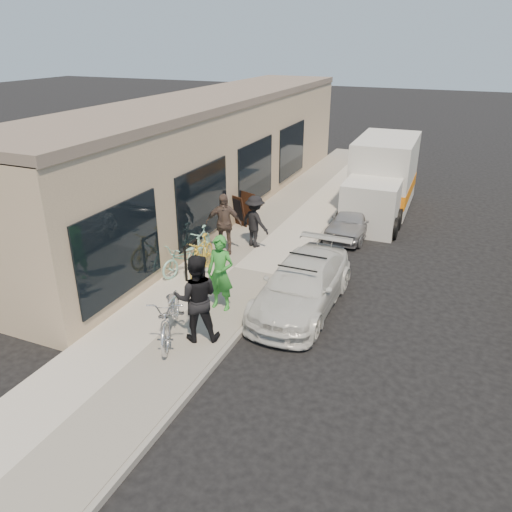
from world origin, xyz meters
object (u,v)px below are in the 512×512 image
(man_standing, at_px, (197,298))
(bystander_a, at_px, (255,221))
(bike_rack, at_px, (191,256))
(tandem_bike, at_px, (171,314))
(cruiser_bike_b, at_px, (185,258))
(cruiser_bike_c, at_px, (202,255))
(moving_truck, at_px, (382,181))
(sandwich_board, at_px, (241,209))
(sedan_white, at_px, (302,285))
(woman_rider, at_px, (220,273))
(bystander_b, at_px, (224,224))
(cruiser_bike_a, at_px, (202,243))
(sedan_silver, at_px, (353,220))

(man_standing, relative_size, bystander_a, 1.21)
(bike_rack, distance_m, man_standing, 3.11)
(tandem_bike, height_order, cruiser_bike_b, tandem_bike)
(tandem_bike, height_order, cruiser_bike_c, tandem_bike)
(moving_truck, distance_m, cruiser_bike_b, 8.76)
(sandwich_board, height_order, sedan_white, sedan_white)
(woman_rider, distance_m, bystander_b, 3.35)
(tandem_bike, relative_size, cruiser_bike_a, 1.36)
(moving_truck, distance_m, cruiser_bike_c, 8.44)
(cruiser_bike_a, bearing_deg, sandwich_board, 80.80)
(sedan_white, distance_m, cruiser_bike_c, 3.09)
(sandwich_board, height_order, cruiser_bike_b, sandwich_board)
(woman_rider, distance_m, cruiser_bike_b, 2.32)
(bike_rack, bearing_deg, man_standing, -57.53)
(cruiser_bike_a, bearing_deg, tandem_bike, -81.86)
(sedan_silver, bearing_deg, bike_rack, -118.30)
(tandem_bike, xyz_separation_m, bystander_b, (-1.01, 4.57, 0.37))
(sedan_white, height_order, sedan_silver, sedan_white)
(woman_rider, bearing_deg, moving_truck, 78.50)
(woman_rider, bearing_deg, sandwich_board, 111.18)
(moving_truck, height_order, bystander_a, moving_truck)
(sedan_white, distance_m, man_standing, 2.94)
(sedan_silver, height_order, cruiser_bike_a, cruiser_bike_a)
(moving_truck, bearing_deg, bystander_b, -120.95)
(sandwich_board, relative_size, man_standing, 0.55)
(moving_truck, bearing_deg, cruiser_bike_b, -117.73)
(cruiser_bike_b, bearing_deg, tandem_bike, -49.52)
(moving_truck, bearing_deg, bystander_a, -119.51)
(moving_truck, bearing_deg, man_standing, -101.74)
(moving_truck, bearing_deg, sedan_white, -94.05)
(man_standing, xyz_separation_m, cruiser_bike_b, (-1.94, 2.75, -0.55))
(tandem_bike, relative_size, man_standing, 1.08)
(bike_rack, relative_size, bystander_a, 0.62)
(moving_truck, relative_size, bystander_b, 3.02)
(man_standing, height_order, bystander_b, man_standing)
(sedan_silver, relative_size, bystander_b, 1.67)
(tandem_bike, distance_m, man_standing, 0.72)
(sedan_white, bearing_deg, cruiser_bike_c, 171.87)
(cruiser_bike_b, bearing_deg, sandwich_board, 107.55)
(sandwich_board, xyz_separation_m, woman_rider, (1.98, -5.45, 0.37))
(sandwich_board, xyz_separation_m, man_standing, (2.12, -6.83, 0.42))
(woman_rider, relative_size, bystander_b, 1.00)
(tandem_bike, distance_m, bystander_a, 5.42)
(bike_rack, xyz_separation_m, sandwich_board, (-0.46, 4.23, -0.05))
(sedan_white, height_order, woman_rider, woman_rider)
(cruiser_bike_b, bearing_deg, bystander_a, 82.74)
(cruiser_bike_a, bearing_deg, cruiser_bike_c, -72.98)
(cruiser_bike_b, height_order, bystander_a, bystander_a)
(bike_rack, distance_m, cruiser_bike_b, 0.37)
(moving_truck, bearing_deg, tandem_bike, -104.44)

